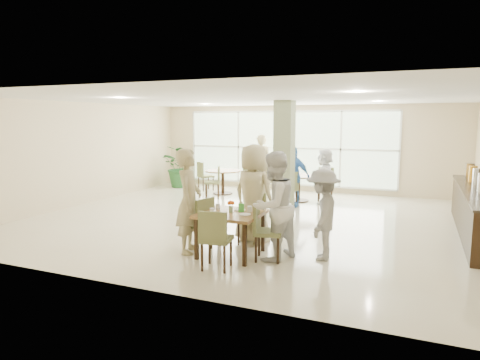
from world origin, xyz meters
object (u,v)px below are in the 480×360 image
at_px(round_table_left, 223,176).
at_px(teen_left, 189,201).
at_px(main_table, 231,217).
at_px(buffet_counter, 478,208).
at_px(adult_a, 292,176).
at_px(teen_right, 274,206).
at_px(adult_b, 325,176).
at_px(round_table_right, 299,181).
at_px(teen_standing, 323,214).
at_px(potted_plant, 182,167).
at_px(adult_standing, 261,163).
at_px(teen_far, 254,194).

height_order(round_table_left, teen_left, teen_left).
xyz_separation_m(main_table, buffet_counter, (4.05, 3.16, -0.11)).
bearing_deg(adult_a, teen_right, -73.50).
relative_size(teen_left, adult_b, 1.19).
xyz_separation_m(round_table_right, teen_standing, (1.74, -4.91, 0.20)).
distance_m(potted_plant, adult_standing, 2.87).
bearing_deg(adult_b, round_table_right, -95.46).
relative_size(round_table_right, adult_a, 0.66).
bearing_deg(round_table_right, adult_a, -87.56).
bearing_deg(main_table, teen_far, 85.60).
xyz_separation_m(teen_standing, adult_standing, (-3.31, 6.06, 0.17)).
bearing_deg(teen_standing, teen_right, -70.10).
height_order(round_table_left, potted_plant, potted_plant).
xyz_separation_m(buffet_counter, adult_standing, (-5.88, 3.32, 0.38)).
bearing_deg(adult_b, teen_standing, 10.96).
height_order(main_table, potted_plant, potted_plant).
bearing_deg(teen_left, teen_right, -97.44).
bearing_deg(adult_b, round_table_left, -96.22).
xyz_separation_m(round_table_left, round_table_right, (2.53, -0.27, -0.01)).
relative_size(teen_standing, adult_b, 1.00).
bearing_deg(teen_left, adult_a, -21.21).
bearing_deg(adult_standing, teen_far, 91.13).
relative_size(round_table_left, potted_plant, 0.78).
relative_size(round_table_left, round_table_right, 1.05).
height_order(round_table_right, potted_plant, potted_plant).
relative_size(potted_plant, adult_a, 0.88).
distance_m(round_table_left, teen_far, 5.50).
height_order(round_table_right, adult_a, adult_a).
height_order(buffet_counter, adult_a, buffet_counter).
height_order(main_table, teen_standing, teen_standing).
bearing_deg(adult_standing, adult_b, 134.87).
relative_size(round_table_left, teen_left, 0.62).
height_order(teen_far, teen_standing, teen_far).
xyz_separation_m(teen_right, adult_b, (-0.23, 5.18, -0.14)).
relative_size(teen_far, adult_a, 1.15).
bearing_deg(round_table_left, adult_standing, 42.70).
bearing_deg(main_table, teen_right, 5.90).
bearing_deg(round_table_left, main_table, -63.54).
height_order(main_table, teen_left, teen_left).
height_order(round_table_left, buffet_counter, buffet_counter).
xyz_separation_m(adult_b, adult_standing, (-2.33, 1.21, 0.16)).
relative_size(teen_far, teen_right, 1.04).
bearing_deg(main_table, adult_standing, 105.76).
bearing_deg(adult_standing, teen_right, 94.21).
bearing_deg(adult_standing, potted_plant, -13.74).
relative_size(potted_plant, adult_standing, 0.77).
xyz_separation_m(round_table_left, buffet_counter, (6.84, -2.43, -0.03)).
xyz_separation_m(potted_plant, teen_left, (3.93, -6.39, 0.20)).
bearing_deg(main_table, potted_plant, 126.72).
bearing_deg(buffet_counter, teen_right, -137.12).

